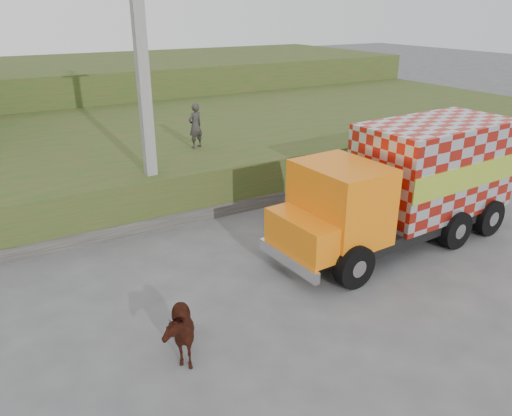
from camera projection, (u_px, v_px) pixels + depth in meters
ground at (263, 282)px, 11.60m from camera, size 120.00×120.00×0.00m
embankment at (131, 151)px, 19.33m from camera, size 40.00×12.00×1.50m
embankment_far at (67, 90)px, 28.66m from camera, size 40.00×12.00×3.00m
retaining_strip at (125, 228)px, 13.96m from camera, size 16.00×0.50×0.40m
utility_pole at (144, 82)px, 13.29m from camera, size 1.20×0.30×8.00m
cargo_truck at (408, 184)px, 13.13m from camera, size 7.20×2.81×3.16m
cow at (176, 328)px, 8.97m from camera, size 0.94×1.50×1.17m
pedestrian at (195, 126)px, 16.68m from camera, size 0.63×0.50×1.50m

